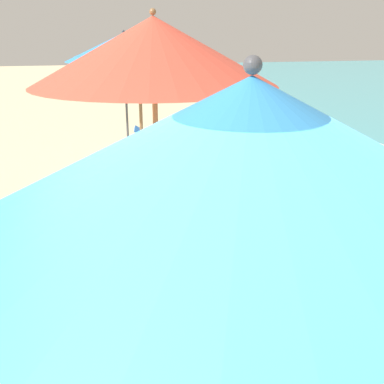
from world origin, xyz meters
The scene contains 10 objects.
umbrella_nearest centered at (-0.29, 0.13, 2.36)m, with size 2.08×2.08×2.69m.
umbrella_second centered at (-0.13, 3.13, 2.57)m, with size 2.25×2.25×2.93m.
lounger_second_shoreside centered at (0.90, 4.22, 0.33)m, with size 1.49×0.82×0.61m.
lounger_second_inland centered at (0.41, 2.02, 0.29)m, with size 1.28×0.69×0.52m.
umbrella_third centered at (0.08, 5.83, 2.56)m, with size 1.84×1.84×2.80m.
lounger_third_shoreside centered at (1.14, 6.80, 0.32)m, with size 1.34×0.77×0.65m.
lounger_third_inland centered at (0.76, 4.67, 0.30)m, with size 1.36×0.57×0.64m.
umbrella_farthest centered at (0.19, 9.17, 2.41)m, with size 2.47×2.47×2.75m.
lounger_farthest_shoreside centered at (1.09, 10.15, 0.28)m, with size 1.39×0.84×0.49m.
cooler_box centered at (3.86, 10.51, 0.15)m, with size 0.33×0.51×0.31m.
Camera 1 is at (-0.82, -1.29, 2.76)m, focal length 44.74 mm.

